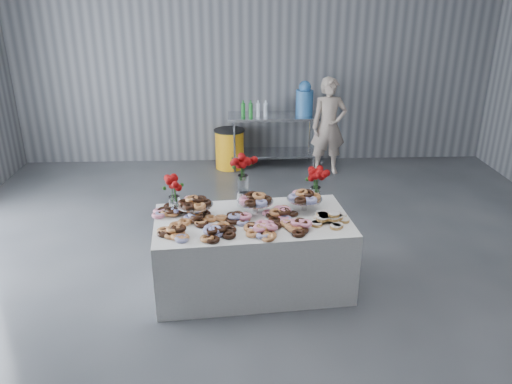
% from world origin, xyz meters
% --- Properties ---
extents(ground, '(9.00, 9.00, 0.00)m').
position_xyz_m(ground, '(0.00, 0.00, 0.00)').
color(ground, '#35373C').
rests_on(ground, ground).
extents(room_walls, '(8.04, 9.04, 4.02)m').
position_xyz_m(room_walls, '(-0.27, 0.07, 2.64)').
color(room_walls, slate).
rests_on(room_walls, ground).
extents(display_table, '(1.98, 1.17, 0.75)m').
position_xyz_m(display_table, '(-0.20, 0.48, 0.38)').
color(display_table, white).
rests_on(display_table, ground).
extents(prep_table, '(1.50, 0.60, 0.90)m').
position_xyz_m(prep_table, '(0.28, 4.10, 0.62)').
color(prep_table, silver).
rests_on(prep_table, ground).
extents(donut_mounds, '(1.87, 0.96, 0.09)m').
position_xyz_m(donut_mounds, '(-0.20, 0.43, 0.80)').
color(donut_mounds, '#D78A4E').
rests_on(donut_mounds, display_table).
extents(cake_stand_left, '(0.36, 0.36, 0.17)m').
position_xyz_m(cake_stand_left, '(-0.76, 0.58, 0.89)').
color(cake_stand_left, silver).
rests_on(cake_stand_left, display_table).
extents(cake_stand_mid, '(0.36, 0.36, 0.17)m').
position_xyz_m(cake_stand_mid, '(-0.16, 0.63, 0.89)').
color(cake_stand_mid, silver).
rests_on(cake_stand_mid, display_table).
extents(cake_stand_right, '(0.36, 0.36, 0.17)m').
position_xyz_m(cake_stand_right, '(0.34, 0.68, 0.89)').
color(cake_stand_right, silver).
rests_on(cake_stand_right, display_table).
extents(danish_pile, '(0.48, 0.48, 0.11)m').
position_xyz_m(danish_pile, '(0.56, 0.40, 0.81)').
color(danish_pile, white).
rests_on(danish_pile, display_table).
extents(bouquet_left, '(0.26, 0.26, 0.42)m').
position_xyz_m(bouquet_left, '(-0.97, 0.66, 1.05)').
color(bouquet_left, white).
rests_on(bouquet_left, display_table).
extents(bouquet_right, '(0.26, 0.26, 0.42)m').
position_xyz_m(bouquet_right, '(0.47, 0.84, 1.05)').
color(bouquet_right, white).
rests_on(bouquet_right, display_table).
extents(bouquet_center, '(0.26, 0.26, 0.57)m').
position_xyz_m(bouquet_center, '(-0.28, 0.82, 1.13)').
color(bouquet_center, silver).
rests_on(bouquet_center, display_table).
extents(water_jug, '(0.28, 0.28, 0.55)m').
position_xyz_m(water_jug, '(0.78, 4.10, 1.15)').
color(water_jug, '#4494E8').
rests_on(water_jug, prep_table).
extents(drink_bottles, '(0.54, 0.08, 0.27)m').
position_xyz_m(drink_bottles, '(-0.04, 4.00, 1.04)').
color(drink_bottles, '#268C33').
rests_on(drink_bottles, prep_table).
extents(person, '(0.59, 0.40, 1.56)m').
position_xyz_m(person, '(1.15, 3.80, 0.78)').
color(person, '#CC8C93').
rests_on(person, ground).
extents(trash_barrel, '(0.51, 0.51, 0.66)m').
position_xyz_m(trash_barrel, '(-0.45, 4.10, 0.33)').
color(trash_barrel, '#F7A714').
rests_on(trash_barrel, ground).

